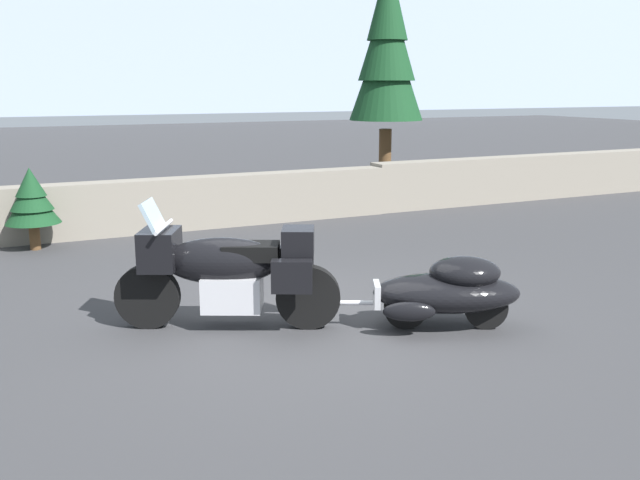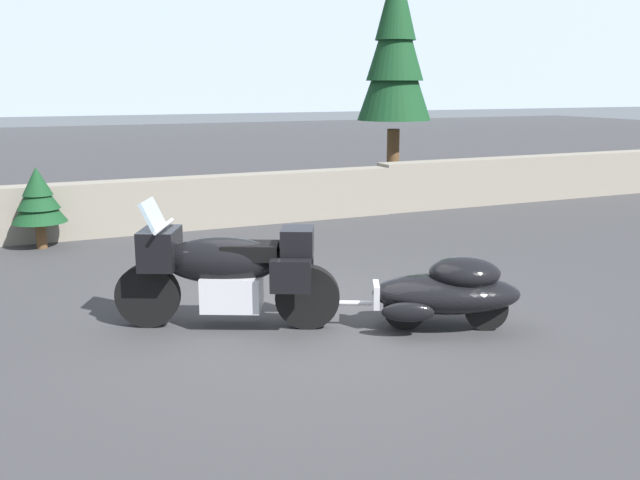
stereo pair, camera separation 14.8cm
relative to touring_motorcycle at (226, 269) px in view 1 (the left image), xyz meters
The scene contains 6 objects.
ground_plane 1.02m from the touring_motorcycle, ahead, with size 80.00×80.00×0.00m, color #38383A.
stone_guard_wall 5.33m from the touring_motorcycle, 84.61° to the left, with size 24.00×0.60×0.96m.
touring_motorcycle is the anchor object (origin of this frame).
car_shaped_trailer 2.26m from the touring_motorcycle, 26.06° to the right, with size 2.14×1.29×0.76m.
pine_tree_tall 9.76m from the touring_motorcycle, 49.60° to the left, with size 1.63×1.63×5.19m.
pine_sapling_near 4.93m from the touring_motorcycle, 107.96° to the left, with size 0.82×0.82×1.25m.
Camera 1 is at (-2.96, -6.67, 2.45)m, focal length 39.98 mm.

